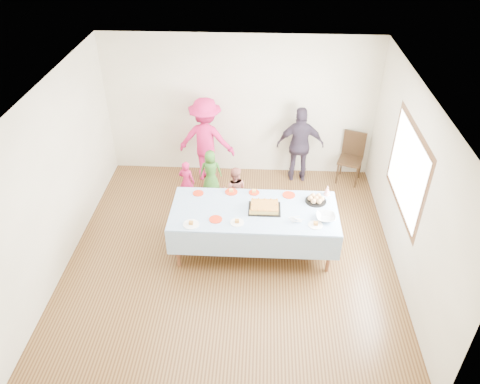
# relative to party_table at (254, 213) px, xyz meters

# --- Properties ---
(ground) EXTENTS (5.00, 5.00, 0.00)m
(ground) POSITION_rel_party_table_xyz_m (-0.34, -0.10, -0.72)
(ground) COLOR #432813
(ground) RESTS_ON ground
(room_walls) EXTENTS (5.04, 5.04, 2.72)m
(room_walls) POSITION_rel_party_table_xyz_m (-0.28, -0.10, 1.05)
(room_walls) COLOR #C0B89D
(room_walls) RESTS_ON ground
(party_table) EXTENTS (2.50, 1.10, 0.78)m
(party_table) POSITION_rel_party_table_xyz_m (0.00, 0.00, 0.00)
(party_table) COLOR brown
(party_table) RESTS_ON ground
(birthday_cake) EXTENTS (0.48, 0.37, 0.09)m
(birthday_cake) POSITION_rel_party_table_xyz_m (0.15, 0.03, 0.10)
(birthday_cake) COLOR black
(birthday_cake) RESTS_ON party_table
(rolls_tray) EXTENTS (0.33, 0.33, 0.10)m
(rolls_tray) POSITION_rel_party_table_xyz_m (0.94, 0.27, 0.10)
(rolls_tray) COLOR black
(rolls_tray) RESTS_ON party_table
(punch_bowl) EXTENTS (0.28, 0.28, 0.07)m
(punch_bowl) POSITION_rel_party_table_xyz_m (1.04, -0.17, 0.09)
(punch_bowl) COLOR silver
(punch_bowl) RESTS_ON party_table
(party_hat) EXTENTS (0.10, 0.10, 0.17)m
(party_hat) POSITION_rel_party_table_xyz_m (1.12, 0.46, 0.14)
(party_hat) COLOR white
(party_hat) RESTS_ON party_table
(fork_pile) EXTENTS (0.24, 0.18, 0.07)m
(fork_pile) POSITION_rel_party_table_xyz_m (0.62, -0.23, 0.09)
(fork_pile) COLOR white
(fork_pile) RESTS_ON party_table
(plate_red_far_a) EXTENTS (0.17, 0.17, 0.01)m
(plate_red_far_a) POSITION_rel_party_table_xyz_m (-0.89, 0.38, 0.06)
(plate_red_far_a) COLOR red
(plate_red_far_a) RESTS_ON party_table
(plate_red_far_b) EXTENTS (0.20, 0.20, 0.01)m
(plate_red_far_b) POSITION_rel_party_table_xyz_m (-0.38, 0.45, 0.06)
(plate_red_far_b) COLOR red
(plate_red_far_b) RESTS_ON party_table
(plate_red_far_c) EXTENTS (0.17, 0.17, 0.01)m
(plate_red_far_c) POSITION_rel_party_table_xyz_m (-0.01, 0.45, 0.06)
(plate_red_far_c) COLOR red
(plate_red_far_c) RESTS_ON party_table
(plate_red_far_d) EXTENTS (0.20, 0.20, 0.01)m
(plate_red_far_d) POSITION_rel_party_table_xyz_m (0.53, 0.41, 0.06)
(plate_red_far_d) COLOR red
(plate_red_far_d) RESTS_ON party_table
(plate_red_near) EXTENTS (0.19, 0.19, 0.01)m
(plate_red_near) POSITION_rel_party_table_xyz_m (-0.56, -0.26, 0.06)
(plate_red_near) COLOR red
(plate_red_near) RESTS_ON party_table
(plate_white_left) EXTENTS (0.23, 0.23, 0.01)m
(plate_white_left) POSITION_rel_party_table_xyz_m (-0.90, -0.40, 0.06)
(plate_white_left) COLOR white
(plate_white_left) RESTS_ON party_table
(plate_white_mid) EXTENTS (0.20, 0.20, 0.01)m
(plate_white_mid) POSITION_rel_party_table_xyz_m (-0.24, -0.32, 0.06)
(plate_white_mid) COLOR white
(plate_white_mid) RESTS_ON party_table
(plate_white_right) EXTENTS (0.21, 0.21, 0.01)m
(plate_white_right) POSITION_rel_party_table_xyz_m (0.89, -0.32, 0.06)
(plate_white_right) COLOR white
(plate_white_right) RESTS_ON party_table
(dining_chair) EXTENTS (0.54, 0.54, 0.97)m
(dining_chair) POSITION_rel_party_table_xyz_m (1.79, 2.16, -0.19)
(dining_chair) COLOR black
(dining_chair) RESTS_ON ground
(toddler_left) EXTENTS (0.33, 0.26, 0.81)m
(toddler_left) POSITION_rel_party_table_xyz_m (-1.23, 1.28, -0.32)
(toddler_left) COLOR #C61855
(toddler_left) RESTS_ON ground
(toddler_mid) EXTENTS (0.43, 0.30, 0.83)m
(toddler_mid) POSITION_rel_party_table_xyz_m (-0.84, 1.62, -0.31)
(toddler_mid) COLOR #357326
(toddler_mid) RESTS_ON ground
(toddler_right) EXTENTS (0.44, 0.34, 0.88)m
(toddler_right) POSITION_rel_party_table_xyz_m (-0.36, 1.01, -0.29)
(toddler_right) COLOR #AB5E50
(toddler_right) RESTS_ON ground
(adult_left) EXTENTS (1.13, 0.75, 1.64)m
(adult_left) POSITION_rel_party_table_xyz_m (-0.95, 2.07, 0.10)
(adult_left) COLOR #C51856
(adult_left) RESTS_ON ground
(adult_right) EXTENTS (0.88, 0.37, 1.49)m
(adult_right) POSITION_rel_party_table_xyz_m (0.80, 2.10, 0.02)
(adult_right) COLOR #342A39
(adult_right) RESTS_ON ground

